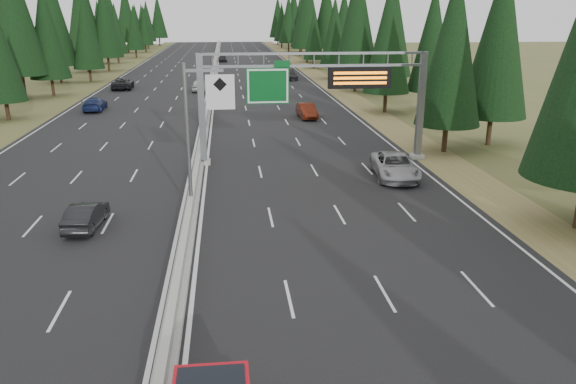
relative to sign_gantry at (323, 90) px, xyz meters
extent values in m
cube|color=black|center=(-8.92, 45.12, -5.23)|extent=(32.00, 260.00, 0.08)
cube|color=olive|center=(8.88, 45.12, -5.24)|extent=(3.60, 260.00, 0.06)
cube|color=#505728|center=(-26.72, 45.12, -5.24)|extent=(3.60, 260.00, 0.06)
cube|color=#9B9B96|center=(-8.92, 45.12, -5.04)|extent=(0.70, 260.00, 0.30)
cube|color=#9B9B96|center=(-8.92, 45.12, -4.64)|extent=(0.30, 260.00, 0.60)
cube|color=slate|center=(-8.57, 0.12, -1.29)|extent=(0.45, 0.45, 7.80)
cube|color=#9B9B96|center=(-8.57, 0.12, -5.04)|extent=(0.90, 0.90, 0.30)
cube|color=slate|center=(7.28, 0.12, -1.29)|extent=(0.45, 0.45, 7.80)
cube|color=#9B9B96|center=(7.28, 0.12, -5.04)|extent=(0.90, 0.90, 0.30)
cube|color=slate|center=(-0.64, 0.12, 2.53)|extent=(15.85, 0.35, 0.16)
cube|color=slate|center=(-0.64, 0.12, 1.69)|extent=(15.85, 0.35, 0.16)
cube|color=#054C19|center=(-3.92, -0.13, 0.36)|extent=(3.00, 0.10, 2.50)
cube|color=silver|center=(-3.92, -0.19, 0.36)|extent=(2.85, 0.02, 2.35)
cube|color=#054C19|center=(-2.92, -0.13, 1.86)|extent=(1.10, 0.10, 0.45)
cube|color=black|center=(2.58, -0.18, 0.86)|extent=(4.50, 0.40, 1.50)
cube|color=orange|center=(2.58, -0.40, 1.21)|extent=(3.80, 0.02, 0.18)
cube|color=orange|center=(2.58, -0.40, 0.86)|extent=(3.80, 0.02, 0.18)
cube|color=orange|center=(2.58, -0.40, 0.51)|extent=(3.80, 0.02, 0.18)
cylinder|color=slate|center=(-8.92, -9.88, -1.19)|extent=(0.20, 0.20, 8.00)
cube|color=#9B9B96|center=(-8.92, -9.88, -5.09)|extent=(0.50, 0.50, 0.20)
cube|color=slate|center=(-7.92, -9.88, 2.41)|extent=(2.00, 0.15, 0.15)
cube|color=silver|center=(-7.12, -10.00, 1.31)|extent=(1.50, 0.06, 1.80)
cylinder|color=black|center=(10.10, 1.99, -4.16)|extent=(0.40, 0.40, 2.22)
cone|color=black|center=(10.10, 1.99, 2.78)|extent=(5.00, 5.00, 11.66)
cylinder|color=black|center=(14.70, 4.08, -4.06)|extent=(0.40, 0.40, 2.41)
cone|color=black|center=(14.70, 4.08, 3.48)|extent=(5.43, 5.43, 12.67)
cylinder|color=black|center=(10.42, 20.32, -4.15)|extent=(0.40, 0.40, 2.23)
cone|color=black|center=(10.42, 20.32, 2.81)|extent=(5.01, 5.01, 11.70)
cylinder|color=black|center=(15.59, 21.31, -4.18)|extent=(0.40, 0.40, 2.17)
cone|color=black|center=(15.59, 21.31, 2.61)|extent=(4.89, 4.89, 11.42)
cylinder|color=black|center=(10.98, 37.71, -3.91)|extent=(0.40, 0.40, 2.72)
cone|color=black|center=(10.98, 37.71, 4.59)|extent=(6.12, 6.12, 14.28)
cylinder|color=black|center=(15.28, 35.18, -4.09)|extent=(0.40, 0.40, 2.35)
cone|color=black|center=(15.28, 35.18, 3.26)|extent=(5.30, 5.30, 12.36)
cylinder|color=black|center=(10.82, 52.79, -4.23)|extent=(0.40, 0.40, 2.09)
cone|color=black|center=(10.82, 52.79, 2.30)|extent=(4.70, 4.70, 10.96)
cylinder|color=black|center=(14.29, 55.34, -4.18)|extent=(0.40, 0.40, 2.17)
cone|color=black|center=(14.29, 55.34, 2.60)|extent=(4.88, 4.88, 11.39)
cylinder|color=black|center=(10.30, 71.08, -4.38)|extent=(0.40, 0.40, 1.78)
cone|color=black|center=(10.30, 71.08, 1.19)|extent=(4.01, 4.01, 9.35)
cylinder|color=black|center=(15.98, 70.80, -4.08)|extent=(0.40, 0.40, 2.38)
cone|color=black|center=(15.98, 70.80, 3.37)|extent=(5.36, 5.36, 12.51)
cylinder|color=black|center=(10.99, 85.16, -3.76)|extent=(0.40, 0.40, 3.02)
cone|color=black|center=(10.99, 85.16, 5.69)|extent=(6.80, 6.80, 15.87)
cylinder|color=black|center=(15.50, 87.61, -3.84)|extent=(0.40, 0.40, 2.85)
cone|color=black|center=(15.50, 87.61, 5.06)|extent=(6.41, 6.41, 14.96)
cylinder|color=black|center=(11.99, 104.77, -4.18)|extent=(0.40, 0.40, 2.19)
cone|color=black|center=(11.99, 104.77, 2.66)|extent=(4.92, 4.92, 11.48)
cylinder|color=black|center=(15.18, 104.21, -4.36)|extent=(0.40, 0.40, 1.81)
cone|color=black|center=(15.18, 104.21, 1.29)|extent=(4.07, 4.07, 9.50)
cylinder|color=black|center=(10.72, 119.40, -4.05)|extent=(0.40, 0.40, 2.43)
cone|color=black|center=(10.72, 119.40, 3.54)|extent=(5.47, 5.47, 12.76)
cylinder|color=black|center=(14.48, 120.14, -3.89)|extent=(0.40, 0.40, 2.77)
cone|color=black|center=(14.48, 120.14, 4.76)|extent=(6.22, 6.22, 14.52)
cylinder|color=black|center=(10.44, 135.94, -4.20)|extent=(0.40, 0.40, 2.15)
cone|color=black|center=(10.44, 135.94, 2.51)|extent=(4.83, 4.83, 11.27)
cylinder|color=black|center=(14.24, 136.07, -4.06)|extent=(0.40, 0.40, 2.42)
cone|color=black|center=(14.24, 136.07, 3.52)|extent=(5.45, 5.45, 12.73)
cylinder|color=black|center=(10.86, 153.44, -4.01)|extent=(0.40, 0.40, 2.51)
cone|color=black|center=(10.86, 153.44, 3.82)|extent=(5.64, 5.64, 13.17)
cylinder|color=black|center=(16.01, 152.02, -3.82)|extent=(0.40, 0.40, 2.89)
cone|color=black|center=(16.01, 152.02, 5.21)|extent=(6.51, 6.51, 15.18)
cylinder|color=black|center=(-29.07, 20.18, -4.30)|extent=(0.40, 0.40, 1.93)
cylinder|color=black|center=(-29.43, 37.56, -4.12)|extent=(0.40, 0.40, 2.30)
cone|color=black|center=(-29.43, 37.56, 3.06)|extent=(5.17, 5.17, 12.07)
cylinder|color=black|center=(-32.34, 35.55, -3.76)|extent=(0.40, 0.40, 3.02)
cone|color=black|center=(-32.34, 35.55, 5.67)|extent=(6.79, 6.79, 15.85)
cylinder|color=black|center=(-27.98, 52.74, -4.21)|extent=(0.40, 0.40, 2.11)
cone|color=black|center=(-27.98, 52.74, 2.39)|extent=(4.75, 4.75, 11.09)
cylinder|color=black|center=(-32.50, 52.82, -3.94)|extent=(0.40, 0.40, 2.65)
cone|color=black|center=(-32.50, 52.82, 4.35)|extent=(5.97, 5.97, 13.93)
cylinder|color=black|center=(-28.42, 70.09, -3.96)|extent=(0.40, 0.40, 2.62)
cone|color=black|center=(-28.42, 70.09, 4.21)|extent=(5.88, 5.88, 13.73)
cylinder|color=black|center=(-32.01, 69.33, -3.75)|extent=(0.40, 0.40, 3.04)
cone|color=black|center=(-32.01, 69.33, 5.75)|extent=(6.84, 6.84, 15.95)
cylinder|color=black|center=(-29.84, 88.09, -4.26)|extent=(0.40, 0.40, 2.01)
cone|color=black|center=(-29.84, 88.09, 2.01)|extent=(4.52, 4.52, 10.54)
cylinder|color=black|center=(-33.08, 87.22, -4.23)|extent=(0.40, 0.40, 2.08)
cone|color=black|center=(-33.08, 87.22, 2.26)|extent=(4.67, 4.67, 10.90)
cylinder|color=black|center=(-28.00, 101.60, -4.29)|extent=(0.40, 0.40, 1.97)
cone|color=black|center=(-28.00, 101.60, 1.86)|extent=(4.42, 4.42, 10.32)
cylinder|color=black|center=(-33.82, 103.91, -3.97)|extent=(0.40, 0.40, 2.60)
cone|color=black|center=(-33.82, 103.91, 4.16)|extent=(5.85, 5.85, 13.66)
cylinder|color=black|center=(-28.32, 121.65, -4.28)|extent=(0.40, 0.40, 1.98)
cone|color=black|center=(-28.32, 121.65, 1.89)|extent=(4.45, 4.45, 10.37)
cylinder|color=black|center=(-32.76, 120.67, -3.85)|extent=(0.40, 0.40, 2.84)
cone|color=black|center=(-32.76, 120.67, 5.04)|extent=(6.40, 6.40, 14.94)
cylinder|color=black|center=(-29.47, 136.52, -4.16)|extent=(0.40, 0.40, 2.23)
cone|color=black|center=(-29.47, 136.52, 2.80)|extent=(5.01, 5.01, 11.68)
cylinder|color=black|center=(-33.07, 138.55, -4.22)|extent=(0.40, 0.40, 2.10)
cone|color=black|center=(-33.07, 138.55, 2.33)|extent=(4.72, 4.72, 11.00)
cylinder|color=black|center=(-27.94, 152.96, -3.99)|extent=(0.40, 0.40, 2.55)
cone|color=black|center=(-27.94, 152.96, 3.97)|extent=(5.74, 5.74, 13.38)
cylinder|color=black|center=(-32.92, 152.01, -4.21)|extent=(0.40, 0.40, 2.12)
cone|color=black|center=(-32.92, 152.01, 2.41)|extent=(4.76, 4.76, 11.11)
imported|color=#98979C|center=(4.10, -4.75, -4.40)|extent=(3.18, 5.92, 1.58)
imported|color=#124F1F|center=(-2.74, 36.95, -4.40)|extent=(2.30, 4.81, 1.58)
imported|color=#581B0C|center=(1.39, 17.62, -4.45)|extent=(1.84, 4.59, 1.49)
imported|color=black|center=(3.59, 52.12, -4.48)|extent=(2.17, 4.96, 1.42)
imported|color=#B5B5B5|center=(0.50, 58.30, -4.53)|extent=(2.44, 4.86, 1.32)
imported|color=black|center=(-7.42, 87.85, -4.48)|extent=(2.02, 4.26, 1.41)
imported|color=black|center=(-14.09, -11.86, -4.54)|extent=(1.63, 4.00, 1.29)
imported|color=navy|center=(-21.40, 24.71, -4.45)|extent=(2.18, 5.11, 1.47)
imported|color=#BEBEBE|center=(-10.42, 39.55, -4.37)|extent=(2.24, 4.91, 1.63)
imported|color=black|center=(-21.41, 43.13, -4.38)|extent=(2.95, 5.93, 1.62)
camera|label=1|loc=(-6.79, -39.50, 5.27)|focal=35.00mm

